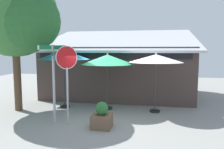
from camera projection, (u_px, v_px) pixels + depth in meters
ground_plane at (108, 118)px, 8.91m from camera, size 28.00×28.00×0.10m
cafe_building at (120, 70)px, 13.25m from camera, size 8.58×5.59×4.05m
street_sign_post at (53, 75)px, 8.06m from camera, size 0.95×0.89×2.89m
stop_sign at (67, 70)px, 7.76m from camera, size 0.56×0.63×2.86m
patio_umbrella_teal_left at (64, 55)px, 10.10m from camera, size 2.39×2.39×2.77m
patio_umbrella_forest_green_center at (107, 60)px, 9.82m from camera, size 2.39×2.39×2.57m
patio_umbrella_ivory_right at (156, 59)px, 9.35m from camera, size 2.29×2.29×2.59m
shade_tree at (18, 16)px, 9.32m from camera, size 4.09×3.71×6.10m
sidewalk_planter at (102, 117)px, 7.65m from camera, size 0.68×0.68×0.92m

